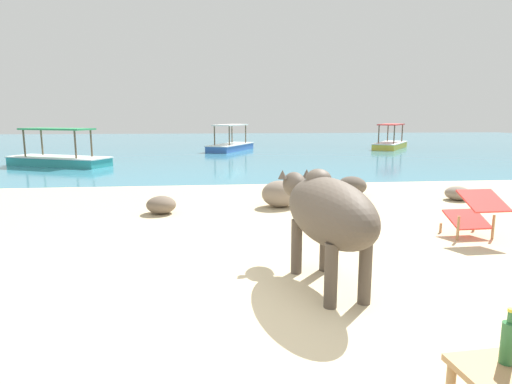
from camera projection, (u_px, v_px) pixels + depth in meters
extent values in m
cube|color=#CCB78E|center=(272.00, 309.00, 3.85)|extent=(18.00, 14.00, 0.04)
cube|color=teal|center=(218.00, 146.00, 25.40)|extent=(60.00, 36.00, 0.03)
cylinder|color=#4C4238|center=(297.00, 247.00, 4.63)|extent=(0.12, 0.12, 0.59)
cylinder|color=#4C4238|center=(325.00, 244.00, 4.72)|extent=(0.12, 0.12, 0.59)
cylinder|color=#4C4238|center=(331.00, 276.00, 3.79)|extent=(0.12, 0.12, 0.59)
cylinder|color=#4C4238|center=(365.00, 272.00, 3.87)|extent=(0.12, 0.12, 0.59)
ellipsoid|color=#4C4238|center=(329.00, 211.00, 4.17)|extent=(0.83, 1.68, 0.64)
ellipsoid|color=#4C4238|center=(295.00, 185.00, 5.10)|extent=(0.32, 0.46, 0.30)
cone|color=#4C4238|center=(283.00, 174.00, 5.04)|extent=(0.12, 0.12, 0.11)
cone|color=#4C4238|center=(307.00, 174.00, 5.12)|extent=(0.12, 0.12, 0.11)
ellipsoid|color=#4C4238|center=(318.00, 179.00, 4.39)|extent=(0.30, 0.33, 0.21)
cylinder|color=#2D6B38|center=(508.00, 343.00, 2.19)|extent=(0.07, 0.07, 0.22)
cylinder|color=#2D6B38|center=(510.00, 317.00, 2.17)|extent=(0.03, 0.03, 0.06)
cylinder|color=yellow|center=(511.00, 310.00, 2.16)|extent=(0.03, 0.03, 0.02)
cylinder|color=#A37A4C|center=(441.00, 228.00, 6.30)|extent=(0.04, 0.04, 0.14)
cylinder|color=#A37A4C|center=(474.00, 227.00, 6.37)|extent=(0.04, 0.04, 0.14)
cylinder|color=#A37A4C|center=(458.00, 228.00, 5.88)|extent=(0.04, 0.04, 0.34)
cylinder|color=#A37A4C|center=(493.00, 227.00, 5.95)|extent=(0.04, 0.04, 0.34)
cube|color=red|center=(467.00, 219.00, 6.10)|extent=(0.53, 0.45, 0.21)
cube|color=red|center=(483.00, 201.00, 5.74)|extent=(0.53, 0.48, 0.23)
ellipsoid|color=gray|center=(457.00, 193.00, 8.74)|extent=(0.68, 0.69, 0.28)
ellipsoid|color=brown|center=(352.00, 186.00, 9.29)|extent=(0.85, 0.85, 0.40)
ellipsoid|color=#6B5B4C|center=(161.00, 205.00, 7.52)|extent=(0.71, 0.72, 0.31)
ellipsoid|color=gray|center=(280.00, 194.00, 8.06)|extent=(0.84, 0.79, 0.49)
cube|color=gold|center=(390.00, 146.00, 23.08)|extent=(2.95, 3.59, 0.28)
cube|color=white|center=(390.00, 143.00, 23.05)|extent=(3.04, 3.68, 0.04)
cylinder|color=brown|center=(394.00, 135.00, 21.85)|extent=(0.06, 0.06, 0.95)
cylinder|color=brown|center=(379.00, 135.00, 22.22)|extent=(0.06, 0.06, 0.95)
cylinder|color=brown|center=(402.00, 134.00, 23.72)|extent=(0.06, 0.06, 0.95)
cylinder|color=brown|center=(388.00, 133.00, 24.08)|extent=(0.06, 0.06, 0.95)
cube|color=red|center=(391.00, 124.00, 22.88)|extent=(2.20, 2.60, 0.06)
cube|color=#3866B7|center=(231.00, 148.00, 21.75)|extent=(2.56, 3.72, 0.28)
cube|color=white|center=(231.00, 144.00, 21.72)|extent=(2.64, 3.81, 0.04)
cylinder|color=brown|center=(232.00, 134.00, 22.77)|extent=(0.06, 0.06, 0.95)
cylinder|color=brown|center=(246.00, 134.00, 22.52)|extent=(0.06, 0.06, 0.95)
cylinder|color=brown|center=(214.00, 136.00, 20.77)|extent=(0.06, 0.06, 0.95)
cylinder|color=brown|center=(229.00, 136.00, 20.51)|extent=(0.06, 0.06, 0.95)
cube|color=silver|center=(231.00, 125.00, 21.56)|extent=(1.94, 2.68, 0.06)
cube|color=teal|center=(59.00, 162.00, 15.01)|extent=(3.73, 2.52, 0.28)
cube|color=white|center=(59.00, 157.00, 14.98)|extent=(3.82, 2.60, 0.04)
cylinder|color=brown|center=(91.00, 144.00, 14.91)|extent=(0.06, 0.06, 0.95)
cylinder|color=brown|center=(75.00, 145.00, 14.20)|extent=(0.06, 0.06, 0.95)
cylinder|color=brown|center=(42.00, 143.00, 15.60)|extent=(0.06, 0.06, 0.95)
cylinder|color=brown|center=(24.00, 144.00, 14.89)|extent=(0.06, 0.06, 0.95)
cube|color=#339356|center=(57.00, 129.00, 14.81)|extent=(2.68, 1.91, 0.06)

